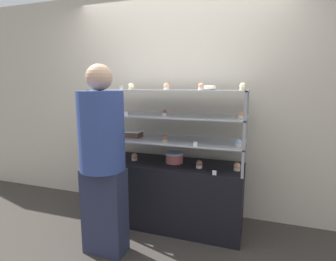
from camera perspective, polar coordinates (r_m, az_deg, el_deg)
ground_plane at (r=3.10m, az=0.00°, el=-19.40°), size 20.00×20.00×0.00m
back_wall at (r=3.12m, az=2.45°, el=5.83°), size 8.00×0.05×2.60m
display_base at (r=2.95m, az=0.00°, el=-13.46°), size 1.59×0.54×0.70m
display_riser_lower at (r=2.77m, az=0.00°, el=-2.09°), size 1.59×0.54×0.26m
display_riser_middle at (r=2.73m, az=0.00°, el=3.20°), size 1.59×0.54×0.26m
display_riser_upper at (r=2.71m, az=0.00°, el=8.60°), size 1.59×0.54×0.26m
layer_cake_centerpiece at (r=2.81m, az=1.40°, el=-5.90°), size 0.19×0.19×0.11m
sheet_cake_frosted at (r=2.91m, az=-8.12°, el=-0.71°), size 0.25×0.14×0.07m
cupcake_0 at (r=3.07m, az=-13.40°, el=-5.15°), size 0.07×0.07×0.08m
cupcake_1 at (r=2.92m, az=-7.32°, el=-5.73°), size 0.07×0.07×0.08m
cupcake_2 at (r=2.65m, az=6.80°, el=-7.32°), size 0.07×0.07×0.08m
cupcake_3 at (r=2.64m, az=14.79°, el=-7.64°), size 0.07×0.07×0.08m
price_tag_0 at (r=2.47m, az=10.07°, el=-9.06°), size 0.04×0.00×0.04m
cupcake_4 at (r=3.01m, az=-13.89°, el=-0.58°), size 0.06×0.06×0.07m
cupcake_5 at (r=2.64m, az=-0.67°, el=-1.72°), size 0.06×0.06×0.07m
cupcake_6 at (r=2.52m, az=15.07°, el=-2.58°), size 0.06×0.06×0.07m
price_tag_1 at (r=2.44m, az=5.97°, el=-2.96°), size 0.04×0.00×0.04m
cupcake_7 at (r=2.99m, az=-13.67°, el=4.34°), size 0.05×0.05×0.06m
cupcake_8 at (r=2.62m, az=-0.74°, el=3.89°), size 0.05×0.05×0.06m
cupcake_9 at (r=2.51m, az=15.52°, el=3.28°), size 0.05×0.05×0.06m
price_tag_2 at (r=2.64m, az=-9.12°, el=3.60°), size 0.04×0.00×0.04m
cupcake_10 at (r=2.96m, az=-14.35°, el=9.24°), size 0.06×0.06×0.07m
cupcake_11 at (r=2.78m, az=-8.01°, el=9.44°), size 0.06×0.06×0.07m
cupcake_12 at (r=2.67m, az=-0.42°, el=9.52°), size 0.06×0.06×0.07m
cupcake_13 at (r=2.48m, az=7.25°, el=9.43°), size 0.06×0.06×0.07m
cupcake_14 at (r=2.44m, az=15.96°, el=9.14°), size 0.06×0.06×0.07m
price_tag_3 at (r=2.64m, az=-10.14°, el=9.17°), size 0.04×0.00×0.04m
donut_glazed at (r=2.65m, az=8.77°, el=9.21°), size 0.15×0.15×0.04m
customer_figure at (r=2.36m, az=-14.06°, el=-5.47°), size 0.39×0.39×1.69m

